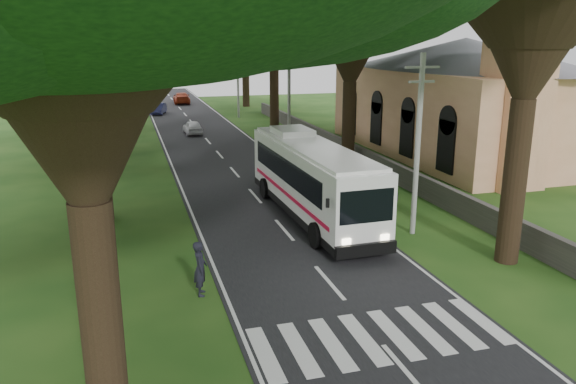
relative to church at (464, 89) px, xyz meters
name	(u,v)px	position (x,y,z in m)	size (l,w,h in m)	color
ground	(350,308)	(-17.86, -21.55, -4.91)	(140.00, 140.00, 0.00)	#193E11
road	(222,157)	(-17.86, 3.45, -4.90)	(8.00, 120.00, 0.04)	black
crosswalk	(376,338)	(-17.86, -23.55, -4.91)	(8.00, 3.00, 0.01)	silver
property_wall	(340,146)	(-8.86, 2.45, -4.31)	(0.35, 50.00, 1.20)	#383533
church	(464,89)	(0.00, 0.00, 0.00)	(14.00, 24.00, 11.60)	tan
pole_near	(418,143)	(-12.36, -15.55, -0.73)	(1.60, 0.24, 8.00)	gray
pole_mid	(289,97)	(-12.36, 4.45, -0.73)	(1.60, 0.24, 8.00)	gray
pole_far	(238,79)	(-12.36, 24.45, -0.73)	(1.60, 0.24, 8.00)	gray
tree_r_far	(244,12)	(-9.36, 34.45, 6.80)	(12.49, 12.49, 14.57)	black
coach_bus	(311,178)	(-16.00, -11.88, -2.94)	(3.18, 12.47, 3.66)	white
distant_car_a	(193,127)	(-18.66, 14.51, -4.25)	(1.48, 3.69, 1.26)	silver
distant_car_b	(158,109)	(-20.77, 29.75, -4.26)	(1.31, 3.76, 1.24)	navy
distant_car_c	(182,98)	(-17.06, 39.88, -4.13)	(2.09, 5.15, 1.49)	#9F3117
pedestrian	(200,268)	(-22.45, -19.18, -3.94)	(0.71, 0.47, 1.95)	black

